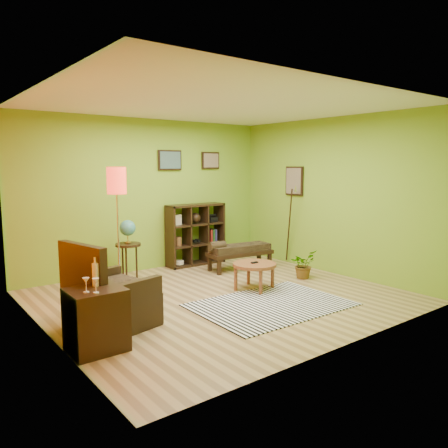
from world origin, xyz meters
TOP-DOWN VIEW (x-y plane):
  - ground at (0.00, 0.00)m, footprint 5.00×5.00m
  - room_shell at (-0.09, 0.01)m, footprint 5.04×4.54m
  - zebra_rug at (0.31, -0.75)m, footprint 2.16×1.55m
  - coffee_table at (0.65, -0.01)m, footprint 0.69×0.69m
  - armchair at (-1.84, -0.16)m, footprint 1.05×1.05m
  - side_cabinet at (-2.20, -0.71)m, footprint 0.57×0.51m
  - floor_lamp at (-1.19, 0.95)m, footprint 0.29×0.29m
  - globe_table at (-0.69, 1.71)m, footprint 0.43×0.43m
  - cube_shelf at (0.91, 2.03)m, footprint 1.20×0.35m
  - bench at (1.29, 1.17)m, footprint 1.30×0.60m
  - potted_plant at (1.79, 0.00)m, footprint 0.53×0.57m

SIDE VIEW (x-z plane):
  - ground at x=0.00m, z-range 0.00..0.00m
  - zebra_rug at x=0.31m, z-range 0.00..0.01m
  - potted_plant at x=1.79m, z-range 0.00..0.38m
  - armchair at x=-1.84m, z-range -0.21..0.86m
  - side_cabinet at x=-2.20m, z-range -0.15..0.83m
  - coffee_table at x=0.65m, z-range 0.14..0.59m
  - bench at x=1.29m, z-range 0.08..0.66m
  - cube_shelf at x=0.91m, z-range 0.00..1.20m
  - globe_table at x=-0.69m, z-range 0.27..1.31m
  - floor_lamp at x=-1.19m, z-range 0.60..2.53m
  - room_shell at x=-0.09m, z-range 0.39..3.21m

